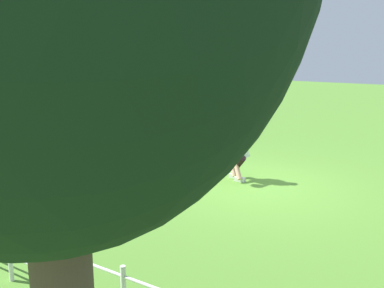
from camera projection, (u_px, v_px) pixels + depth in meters
The scene contains 6 objects.
ground_plane at pixel (253, 185), 9.81m from camera, with size 60.00×60.00×0.00m, color #558C30.
person at pixel (238, 151), 10.07m from camera, with size 0.60×0.71×1.29m.
dog at pixel (143, 169), 9.83m from camera, with size 0.86×0.72×0.54m.
frisbee_flying at pixel (154, 163), 9.77m from camera, with size 0.28×0.28×0.02m, color #328EEF.
frisbee_held at pixel (230, 158), 9.77m from camera, with size 0.27×0.27×0.02m, color yellow.
fence at pixel (60, 269), 5.18m from camera, with size 14.10×0.06×0.80m.
Camera 1 is at (-3.88, 8.63, 3.08)m, focal length 40.45 mm.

